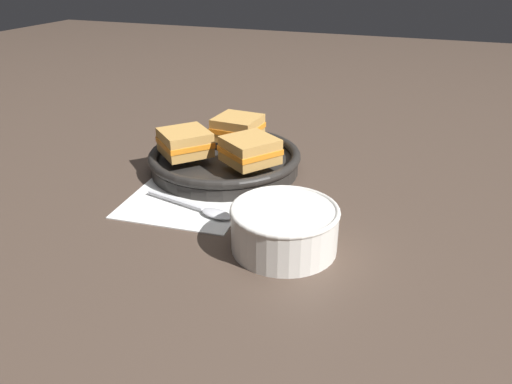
% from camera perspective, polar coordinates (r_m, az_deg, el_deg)
% --- Properties ---
extents(ground_plane, '(4.00, 4.00, 0.00)m').
position_cam_1_polar(ground_plane, '(0.85, -2.23, -1.66)').
color(ground_plane, '#47382D').
extents(napkin, '(0.22, 0.19, 0.00)m').
position_cam_1_polar(napkin, '(0.87, -8.14, -1.17)').
color(napkin, white).
rests_on(napkin, ground_plane).
extents(soup_bowl, '(0.16, 0.16, 0.07)m').
position_cam_1_polar(soup_bowl, '(0.72, 3.27, -3.84)').
color(soup_bowl, silver).
rests_on(soup_bowl, ground_plane).
extents(spoon, '(0.18, 0.06, 0.01)m').
position_cam_1_polar(spoon, '(0.83, -5.88, -2.05)').
color(spoon, silver).
rests_on(spoon, napkin).
extents(skillet, '(0.30, 0.42, 0.04)m').
position_cam_1_polar(skillet, '(0.99, -3.54, 3.68)').
color(skillet, black).
rests_on(skillet, ground_plane).
extents(sandwich_near_left, '(0.09, 0.09, 0.05)m').
position_cam_1_polar(sandwich_near_left, '(1.04, -2.10, 7.36)').
color(sandwich_near_left, '#C18E47').
rests_on(sandwich_near_left, skillet).
extents(sandwich_near_right, '(0.13, 0.13, 0.05)m').
position_cam_1_polar(sandwich_near_right, '(0.97, -8.12, 5.65)').
color(sandwich_near_right, '#C18E47').
rests_on(sandwich_near_right, skillet).
extents(sandwich_far_left, '(0.12, 0.12, 0.05)m').
position_cam_1_polar(sandwich_far_left, '(0.92, -0.69, 4.82)').
color(sandwich_far_left, '#C18E47').
rests_on(sandwich_far_left, skillet).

